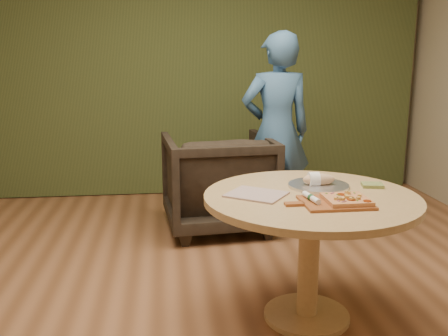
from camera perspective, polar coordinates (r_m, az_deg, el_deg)
room_shell at (r=2.59m, az=1.27°, el=10.40°), size 5.04×6.04×2.84m
curtain at (r=5.48m, az=-3.04°, el=11.63°), size 4.80×0.14×2.78m
pedestal_table at (r=2.86m, az=9.83°, el=-5.74°), size 1.20×1.20×0.75m
pizza_paddle at (r=2.66m, az=12.41°, el=-3.89°), size 0.45×0.28×0.01m
flatbread_pizza at (r=2.67m, az=13.84°, el=-3.50°), size 0.22×0.22×0.04m
cutlery_roll at (r=2.65m, az=9.95°, el=-3.35°), size 0.06×0.20×0.03m
newspaper at (r=2.77m, az=3.71°, el=-3.03°), size 0.39×0.38×0.01m
serving_tray at (r=2.99m, az=10.74°, el=-1.97°), size 0.36×0.36×0.02m
bread_roll at (r=2.98m, az=10.61°, el=-1.30°), size 0.19×0.09×0.09m
green_packet at (r=3.06m, az=16.59°, el=-1.89°), size 0.14×0.12×0.02m
armchair at (r=4.36m, az=-0.67°, el=-1.04°), size 0.98×0.92×0.93m
person_standing at (r=4.40m, az=5.98°, el=4.18°), size 0.65×0.46×1.71m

